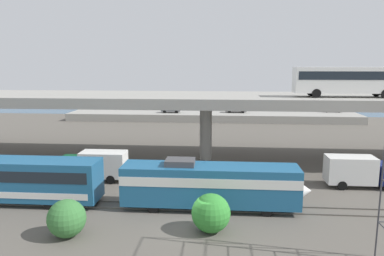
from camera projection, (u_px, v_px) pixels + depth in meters
ground_plane at (194, 229)px, 27.05m from camera, size 260.00×260.00×0.00m
rail_strip_near at (197, 211)px, 30.24m from camera, size 110.00×0.12×0.12m
rail_strip_far at (198, 204)px, 31.68m from camera, size 110.00×0.12×0.12m
train_locomotive at (219, 183)px, 30.46m from camera, size 15.51×3.04×4.18m
highway_overpass at (206, 101)px, 45.40m from camera, size 96.00×12.01×8.16m
transit_bus_on_overpass at (348, 79)px, 41.76m from camera, size 12.00×2.68×3.40m
service_truck_west at (95, 165)px, 38.07m from camera, size 6.80×2.46×3.04m
service_truck_east at (359, 171)px, 35.99m from camera, size 6.80×2.46×3.04m
pier_parking_lot at (213, 115)px, 80.91m from camera, size 61.23×12.76×1.57m
parked_car_0 at (235, 107)px, 82.63m from camera, size 4.55×1.85×1.50m
parked_car_1 at (332, 108)px, 79.87m from camera, size 4.32×1.95×1.50m
parked_car_2 at (171, 109)px, 78.70m from camera, size 4.04×1.93×1.50m
parked_car_3 at (236, 109)px, 78.92m from camera, size 4.51×1.96×1.50m
harbor_water at (215, 107)px, 103.63m from camera, size 140.00×36.00×0.01m
shrub_left at (67, 218)px, 25.63m from camera, size 2.68×2.68×2.68m
shrub_right at (211, 213)px, 26.38m from camera, size 2.81×2.81×2.81m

